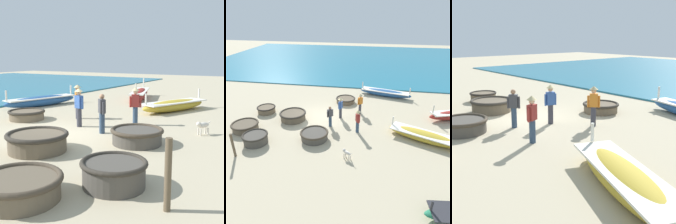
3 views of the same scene
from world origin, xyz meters
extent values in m
plane|color=#BCAD8C|center=(0.00, 0.00, 0.00)|extent=(80.00, 80.00, 0.00)
cylinder|color=brown|center=(0.75, -2.03, 0.27)|extent=(1.86, 1.86, 0.55)
torus|color=#332D26|center=(0.75, -2.03, 0.55)|extent=(2.01, 2.01, 0.15)
cylinder|color=#4C473F|center=(3.16, 0.33, 0.24)|extent=(1.72, 1.72, 0.48)
torus|color=#42382B|center=(3.16, 0.33, 0.48)|extent=(1.86, 1.86, 0.14)
cylinder|color=brown|center=(2.84, -4.79, 0.23)|extent=(1.74, 1.74, 0.46)
torus|color=#42382B|center=(2.84, -4.79, 0.46)|extent=(1.88, 1.88, 0.14)
cylinder|color=brown|center=(-3.25, 1.48, 0.20)|extent=(1.62, 1.62, 0.40)
torus|color=#332D26|center=(-3.25, 1.48, 0.40)|extent=(1.75, 1.75, 0.13)
cylinder|color=#4C473F|center=(4.25, -3.22, 0.29)|extent=(1.48, 1.48, 0.58)
torus|color=#332D26|center=(4.25, -3.22, 0.58)|extent=(1.60, 1.60, 0.12)
ellipsoid|color=#285693|center=(-5.54, 5.02, 0.31)|extent=(2.12, 5.05, 0.62)
cube|color=silver|center=(-5.54, 5.02, 0.51)|extent=(2.06, 4.68, 0.06)
cylinder|color=silver|center=(-4.99, 7.24, 0.85)|extent=(0.10, 0.10, 0.56)
cylinder|color=silver|center=(-6.10, 2.79, 0.85)|extent=(0.10, 0.10, 0.56)
ellipsoid|color=maroon|center=(-1.55, 10.70, 0.36)|extent=(2.53, 5.28, 0.73)
cube|color=silver|center=(-1.55, 10.70, 0.60)|extent=(2.43, 4.89, 0.06)
cylinder|color=silver|center=(-2.31, 13.00, 1.00)|extent=(0.10, 0.10, 0.65)
cylinder|color=silver|center=(-0.78, 8.41, 1.00)|extent=(0.10, 0.10, 0.65)
ellipsoid|color=gold|center=(2.10, 7.33, 0.31)|extent=(2.87, 4.69, 0.62)
cube|color=silver|center=(2.10, 7.33, 0.51)|extent=(2.76, 4.37, 0.06)
cylinder|color=silver|center=(2.95, 9.29, 0.85)|extent=(0.10, 0.10, 0.56)
cylinder|color=silver|center=(1.25, 5.38, 0.85)|extent=(0.10, 0.10, 0.56)
cylinder|color=#383842|center=(-0.16, 1.51, 0.41)|extent=(0.22, 0.22, 0.82)
cube|color=#33569E|center=(-0.16, 1.51, 1.09)|extent=(0.39, 0.30, 0.54)
sphere|color=tan|center=(-0.16, 1.51, 1.47)|extent=(0.20, 0.20, 0.20)
cylinder|color=#33569E|center=(-0.37, 1.57, 1.04)|extent=(0.09, 0.09, 0.48)
cylinder|color=#33569E|center=(0.05, 1.45, 1.04)|extent=(0.09, 0.09, 0.48)
cone|color=#D1BC84|center=(-0.16, 1.51, 1.60)|extent=(0.36, 0.36, 0.14)
cylinder|color=#2D425B|center=(1.79, 3.01, 0.41)|extent=(0.22, 0.22, 0.82)
cube|color=maroon|center=(1.79, 3.01, 1.09)|extent=(0.40, 0.34, 0.54)
sphere|color=#DBB28E|center=(1.79, 3.01, 1.47)|extent=(0.20, 0.20, 0.20)
cylinder|color=maroon|center=(1.59, 2.92, 1.04)|extent=(0.09, 0.09, 0.48)
cylinder|color=maroon|center=(1.99, 3.10, 1.04)|extent=(0.09, 0.09, 0.48)
cone|color=#D1BC84|center=(1.79, 3.01, 1.60)|extent=(0.36, 0.36, 0.14)
cylinder|color=#383842|center=(-1.27, 2.93, 0.41)|extent=(0.22, 0.22, 0.82)
cube|color=orange|center=(-1.27, 2.93, 1.09)|extent=(0.40, 0.39, 0.54)
sphere|color=tan|center=(-1.27, 2.93, 1.47)|extent=(0.20, 0.20, 0.20)
cylinder|color=orange|center=(-1.43, 3.08, 1.04)|extent=(0.09, 0.09, 0.48)
cylinder|color=orange|center=(-1.12, 2.78, 1.04)|extent=(0.09, 0.09, 0.48)
cone|color=#D1BC84|center=(-1.27, 2.93, 1.60)|extent=(0.36, 0.36, 0.14)
cylinder|color=#2D425B|center=(1.31, 1.00, 0.41)|extent=(0.22, 0.22, 0.82)
cube|color=#3D3D42|center=(1.31, 1.00, 1.09)|extent=(0.40, 0.39, 0.54)
sphere|color=#A37556|center=(1.31, 1.00, 1.47)|extent=(0.20, 0.20, 0.20)
cylinder|color=#3D3D42|center=(1.47, 0.85, 1.04)|extent=(0.09, 0.09, 0.48)
cylinder|color=#3D3D42|center=(1.15, 1.15, 1.04)|extent=(0.09, 0.09, 0.48)
ellipsoid|color=beige|center=(4.85, 2.73, 0.39)|extent=(0.45, 0.54, 0.22)
sphere|color=beige|center=(4.71, 2.52, 0.46)|extent=(0.18, 0.18, 0.18)
cylinder|color=beige|center=(4.98, 2.93, 0.45)|extent=(0.15, 0.19, 0.16)
cylinder|color=beige|center=(4.81, 2.54, 0.14)|extent=(0.06, 0.06, 0.28)
cylinder|color=beige|center=(4.69, 2.61, 0.14)|extent=(0.06, 0.06, 0.28)
cylinder|color=beige|center=(5.01, 2.84, 0.14)|extent=(0.06, 0.06, 0.28)
cylinder|color=beige|center=(4.89, 2.92, 0.14)|extent=(0.06, 0.06, 0.28)
cylinder|color=brown|center=(5.74, -3.72, 0.74)|extent=(0.14, 0.14, 1.49)
camera|label=1|loc=(7.65, -9.21, 3.01)|focal=50.00mm
camera|label=2|loc=(14.90, 3.96, 7.81)|focal=35.00mm
camera|label=3|loc=(7.58, 11.60, 3.65)|focal=50.00mm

